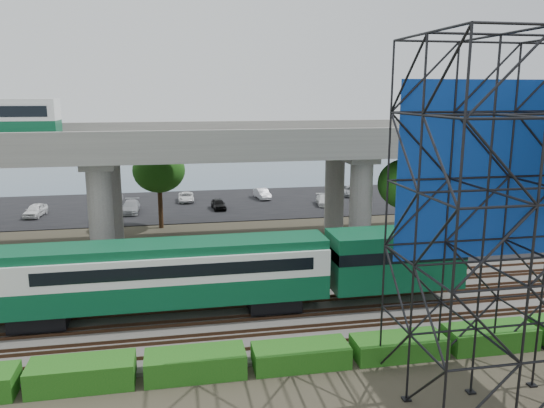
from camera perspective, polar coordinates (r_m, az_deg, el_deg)
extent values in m
plane|color=#474233|center=(30.23, -0.79, -13.24)|extent=(140.00, 140.00, 0.00)
cube|color=slate|center=(31.99, -1.42, -11.58)|extent=(90.00, 12.00, 0.20)
cube|color=black|center=(39.87, -3.41, -6.86)|extent=(90.00, 5.00, 0.08)
cube|color=black|center=(62.47, -6.17, -0.01)|extent=(90.00, 18.00, 0.08)
cube|color=#42596C|center=(84.08, -7.38, 3.01)|extent=(140.00, 40.00, 0.03)
cube|color=#472D1E|center=(27.70, 0.21, -15.07)|extent=(90.00, 0.08, 0.16)
cube|color=#472D1E|center=(28.97, -0.34, -13.80)|extent=(90.00, 0.08, 0.16)
cube|color=#472D1E|center=(29.47, -0.54, -13.34)|extent=(90.00, 0.08, 0.16)
cube|color=#472D1E|center=(30.76, -1.02, -12.21)|extent=(90.00, 0.08, 0.16)
cube|color=#472D1E|center=(31.27, -1.20, -11.80)|extent=(90.00, 0.08, 0.16)
cube|color=#472D1E|center=(32.57, -1.63, -10.80)|extent=(90.00, 0.08, 0.16)
cube|color=#472D1E|center=(33.08, -1.78, -10.43)|extent=(90.00, 0.08, 0.16)
cube|color=#472D1E|center=(34.40, -2.16, -9.53)|extent=(90.00, 0.08, 0.16)
cube|color=#472D1E|center=(34.92, -2.30, -9.20)|extent=(90.00, 0.08, 0.16)
cube|color=#472D1E|center=(36.26, -2.64, -8.39)|extent=(90.00, 0.08, 0.16)
cube|color=black|center=(32.24, -23.65, -11.07)|extent=(3.00, 2.20, 0.90)
cube|color=black|center=(31.85, 0.16, -10.30)|extent=(3.00, 2.20, 0.90)
cube|color=#0B5030|center=(30.96, -11.89, -8.95)|extent=(19.00, 3.00, 1.40)
cube|color=white|center=(30.48, -12.01, -6.40)|extent=(19.00, 3.00, 1.50)
cube|color=#0B5030|center=(30.18, -12.09, -4.60)|extent=(19.00, 2.60, 0.50)
cube|color=black|center=(30.45, -10.12, -6.25)|extent=(15.00, 3.06, 0.70)
cube|color=#0B5030|center=(33.27, 13.01, -5.70)|extent=(8.00, 3.00, 3.40)
cube|color=#9E9B93|center=(43.43, -4.48, 6.25)|extent=(80.00, 12.00, 1.20)
cube|color=#9E9B93|center=(37.64, -3.54, 7.16)|extent=(80.00, 0.50, 1.10)
cube|color=#9E9B93|center=(49.04, -5.25, 8.23)|extent=(80.00, 0.50, 1.10)
cylinder|color=#9E9B93|center=(40.79, -17.92, -1.21)|extent=(1.80, 1.80, 8.00)
cylinder|color=#9E9B93|center=(47.60, -16.91, 0.66)|extent=(1.80, 1.80, 8.00)
cube|color=#9E9B93|center=(43.60, -17.68, 4.56)|extent=(2.40, 9.00, 0.60)
cylinder|color=#9E9B93|center=(43.03, 9.50, -0.13)|extent=(1.80, 1.80, 8.00)
cylinder|color=#9E9B93|center=(49.53, 6.74, 1.52)|extent=(1.80, 1.80, 8.00)
cube|color=#9E9B93|center=(45.70, 8.16, 5.31)|extent=(2.40, 9.00, 0.60)
cylinder|color=#9E9B93|center=(57.49, 24.14, 2.00)|extent=(1.80, 1.80, 8.00)
cube|color=#9E9B93|center=(54.23, 26.56, 5.20)|extent=(2.40, 9.00, 0.60)
cube|color=#0E389B|center=(26.28, 21.43, 3.33)|extent=(8.10, 0.08, 8.25)
cube|color=black|center=(26.78, 23.46, -17.73)|extent=(9.36, 6.36, 0.08)
cube|color=#165112|center=(26.12, -19.75, -16.81)|extent=(4.60, 1.80, 1.20)
cube|color=#165112|center=(25.78, -8.23, -16.65)|extent=(4.60, 1.80, 1.15)
cube|color=#165112|center=(26.42, 3.10, -15.94)|extent=(4.60, 1.80, 1.03)
cube|color=#165112|center=(27.93, 13.46, -14.67)|extent=(4.60, 1.80, 1.01)
cube|color=#165112|center=(30.17, 22.41, -13.08)|extent=(4.60, 1.80, 1.12)
cylinder|color=#382314|center=(44.89, 14.24, -1.93)|extent=(0.44, 0.44, 4.80)
ellipsoid|color=#165112|center=(44.26, 14.45, 2.09)|extent=(4.94, 4.94, 4.18)
cylinder|color=#382314|center=(52.04, -11.92, 0.05)|extent=(0.44, 0.44, 4.80)
ellipsoid|color=#165112|center=(51.50, -12.07, 3.54)|extent=(4.94, 4.94, 4.18)
imported|color=white|center=(60.94, -24.10, -0.62)|extent=(2.07, 4.05, 1.32)
imported|color=#96999D|center=(64.50, -16.56, 0.48)|extent=(1.63, 3.51, 1.11)
imported|color=#A0A3A8|center=(59.40, -14.96, -0.29)|extent=(1.90, 4.47, 1.29)
imported|color=white|center=(64.16, -9.23, 0.75)|extent=(1.84, 3.91, 1.08)
imported|color=black|center=(59.43, -5.78, -0.01)|extent=(1.65, 3.48, 1.15)
imported|color=silver|center=(65.01, -1.05, 1.12)|extent=(1.77, 3.86, 1.23)
imported|color=white|center=(61.64, 5.59, 0.41)|extent=(2.02, 3.97, 1.10)
imported|color=#AEB1B6|center=(67.81, 8.45, 1.41)|extent=(2.70, 4.50, 1.17)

